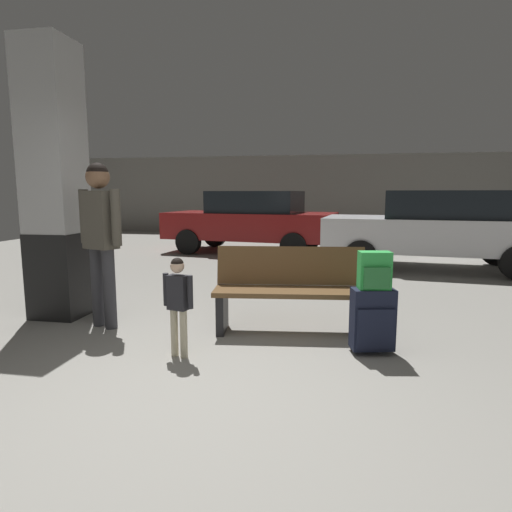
% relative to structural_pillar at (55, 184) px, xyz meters
% --- Properties ---
extents(ground_plane, '(18.00, 18.00, 0.10)m').
position_rel_structural_pillar_xyz_m(ground_plane, '(2.17, 2.26, -1.62)').
color(ground_plane, gray).
extents(garage_back_wall, '(18.00, 0.12, 2.80)m').
position_rel_structural_pillar_xyz_m(garage_back_wall, '(2.17, 11.12, -0.17)').
color(garage_back_wall, slate).
rests_on(garage_back_wall, ground_plane).
extents(structural_pillar, '(0.57, 0.57, 3.16)m').
position_rel_structural_pillar_xyz_m(structural_pillar, '(0.00, 0.00, 0.00)').
color(structural_pillar, black).
rests_on(structural_pillar, ground_plane).
extents(bench, '(1.65, 0.71, 0.89)m').
position_rel_structural_pillar_xyz_m(bench, '(2.75, -0.09, -1.13)').
color(bench, brown).
rests_on(bench, ground_plane).
extents(suitcase, '(0.41, 0.30, 0.60)m').
position_rel_structural_pillar_xyz_m(suitcase, '(3.56, -0.62, -1.25)').
color(suitcase, '#191E33').
rests_on(suitcase, ground_plane).
extents(backpack_bright, '(0.30, 0.23, 0.34)m').
position_rel_structural_pillar_xyz_m(backpack_bright, '(3.56, -0.62, -0.80)').
color(backpack_bright, green).
rests_on(backpack_bright, suitcase).
extents(child, '(0.30, 0.21, 0.90)m').
position_rel_structural_pillar_xyz_m(child, '(1.85, -1.01, -1.01)').
color(child, beige).
rests_on(child, ground_plane).
extents(adult, '(0.57, 0.33, 1.78)m').
position_rel_structural_pillar_xyz_m(adult, '(0.73, -0.33, -0.47)').
color(adult, '#38383D').
rests_on(adult, ground_plane).
extents(parked_car_near, '(4.27, 2.16, 1.51)m').
position_rel_structural_pillar_xyz_m(parked_car_near, '(5.10, 4.25, -0.76)').
color(parked_car_near, silver).
rests_on(parked_car_near, ground_plane).
extents(parked_car_far, '(4.29, 2.25, 1.51)m').
position_rel_structural_pillar_xyz_m(parked_car_far, '(1.17, 5.90, -0.76)').
color(parked_car_far, maroon).
rests_on(parked_car_far, ground_plane).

